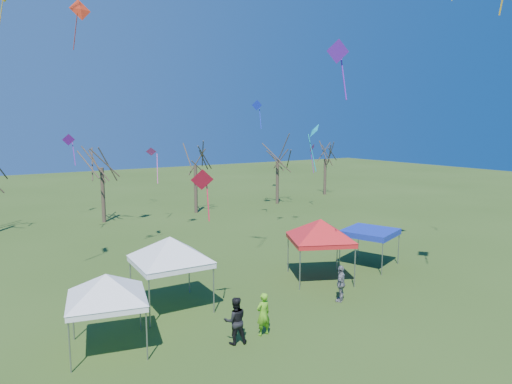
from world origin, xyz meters
TOP-DOWN VIEW (x-y plane):
  - ground at (0.00, 0.00)m, footprint 140.00×140.00m
  - tree_2 at (-2.37, 24.38)m, footprint 3.71×3.71m
  - tree_3 at (6.03, 24.04)m, footprint 3.59×3.59m
  - tree_4 at (15.36, 24.00)m, footprint 3.58×3.58m
  - tree_5 at (23.72, 26.07)m, footprint 3.39×3.39m
  - tent_white_west at (-8.10, 1.68)m, footprint 3.66×3.66m
  - tent_white_mid at (-4.69, 4.03)m, footprint 4.31×4.31m
  - tent_red at (3.43, 3.40)m, footprint 4.03×4.03m
  - tent_blue at (7.47, 3.69)m, footprint 3.50×3.50m
  - person_green at (-2.71, -0.39)m, footprint 0.64×0.44m
  - person_grey at (2.24, 0.53)m, footprint 1.07×0.91m
  - person_dark at (-3.98, -0.41)m, footprint 1.04×0.92m
  - kite_12 at (16.45, 19.84)m, footprint 1.06×0.89m
  - kite_13 at (-5.65, 19.99)m, footprint 0.88×0.65m
  - kite_11 at (-5.01, 17.20)m, footprint 1.53×0.94m
  - kite_19 at (8.21, 16.90)m, footprint 0.90×0.65m
  - kite_22 at (1.10, 21.94)m, footprint 1.13×1.05m
  - kite_17 at (5.21, 6.20)m, footprint 0.89×1.09m
  - kite_27 at (0.83, -0.39)m, footprint 1.00×0.70m
  - kite_1 at (-4.13, 1.88)m, footprint 1.01×0.65m

SIDE VIEW (x-z plane):
  - ground at x=0.00m, z-range 0.00..0.00m
  - person_green at x=-2.71m, z-range 0.00..1.70m
  - person_grey at x=2.24m, z-range 0.00..1.72m
  - person_dark at x=-3.98m, z-range 0.00..1.80m
  - tent_blue at x=7.47m, z-range 0.90..3.04m
  - tent_white_west at x=-8.10m, z-range 1.02..4.33m
  - tent_red at x=3.43m, z-range 1.16..4.94m
  - tent_white_mid at x=-4.69m, z-range 1.17..4.97m
  - tree_5 at x=23.72m, z-range 2.00..9.46m
  - kite_22 at x=1.10m, z-range 4.39..7.41m
  - kite_12 at x=16.45m, z-range 4.48..7.38m
  - kite_1 at x=-4.13m, z-range 4.90..7.03m
  - tree_4 at x=15.36m, z-range 2.12..10.00m
  - tree_3 at x=6.03m, z-range 2.12..10.03m
  - tree_2 at x=-2.37m, z-range 2.20..10.38m
  - kite_13 at x=-5.65m, z-range 5.94..8.22m
  - kite_17 at x=5.21m, z-range 6.35..9.21m
  - kite_19 at x=8.21m, z-range 8.52..10.84m
  - kite_27 at x=0.83m, z-range 9.80..12.21m
  - kite_11 at x=-5.01m, z-range 13.81..17.01m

